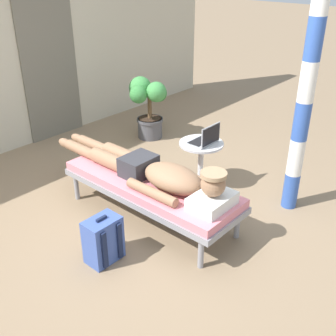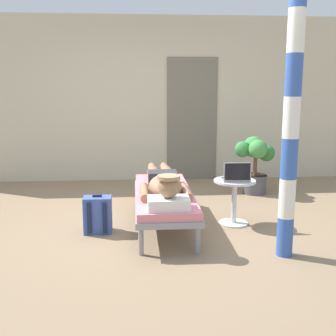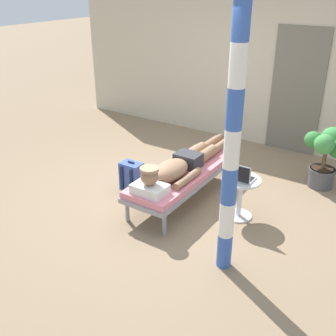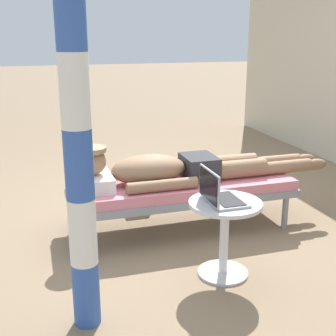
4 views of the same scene
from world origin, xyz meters
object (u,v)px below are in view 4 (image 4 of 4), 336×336
laptop (218,194)px  lounge_chair (181,188)px  person_reclining (176,169)px  backpack (143,181)px  side_table (225,226)px  porch_post (75,91)px

laptop → lounge_chair: bearing=177.8°
person_reclining → backpack: person_reclining is taller
side_table → laptop: size_ratio=1.69×
lounge_chair → side_table: 0.82m
backpack → person_reclining: bearing=7.3°
porch_post → lounge_chair: bearing=139.4°
porch_post → side_table: bearing=105.6°
lounge_chair → person_reclining: size_ratio=0.85×
lounge_chair → porch_post: (1.08, -0.93, 0.96)m
lounge_chair → side_table: bearing=1.4°
side_table → porch_post: porch_post is taller
person_reclining → side_table: size_ratio=4.15×
porch_post → backpack: bearing=156.5°
lounge_chair → person_reclining: (0.00, -0.05, 0.17)m
laptop → backpack: laptop is taller
lounge_chair → backpack: bearing=-169.0°
person_reclining → backpack: bearing=-172.7°
person_reclining → porch_post: bearing=-39.2°
side_table → porch_post: bearing=-74.4°
side_table → backpack: 1.56m
side_table → laptop: (-0.00, -0.05, 0.23)m
side_table → backpack: bearing=-174.0°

